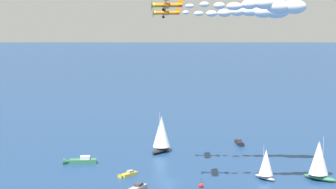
{
  "coord_description": "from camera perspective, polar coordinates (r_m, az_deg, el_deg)",
  "views": [
    {
      "loc": [
        -122.97,
        -55.92,
        38.48
      ],
      "look_at": [
        -0.1,
        0.25,
        21.06
      ],
      "focal_mm": 61.94,
      "sensor_mm": 36.0,
      "label": 1
    }
  ],
  "objects": [
    {
      "name": "ground_plane",
      "position": [
        140.46,
        0.11,
        -8.55
      ],
      "size": [
        2000.0,
        2000.0,
        0.0
      ],
      "primitive_type": "plane",
      "color": "navy"
    },
    {
      "name": "motorboat_near_centre",
      "position": [
        159.11,
        -8.81,
        -6.48
      ],
      "size": [
        6.44,
        8.89,
        2.59
      ],
      "color": "#33704C",
      "rests_on": "ground_plane"
    },
    {
      "name": "sailboat_far_port",
      "position": [
        143.22,
        9.61,
        -6.76
      ],
      "size": [
        5.03,
        6.51,
        8.36
      ],
      "color": "#9E9993",
      "rests_on": "ground_plane"
    },
    {
      "name": "sailboat_far_stbd",
      "position": [
        169.68,
        -0.65,
        -3.87
      ],
      "size": [
        9.47,
        5.47,
        12.0
      ],
      "color": "black",
      "rests_on": "ground_plane"
    },
    {
      "name": "motorboat_inshore",
      "position": [
        145.28,
        -4.05,
        -7.85
      ],
      "size": [
        5.72,
        3.03,
        1.61
      ],
      "color": "gold",
      "rests_on": "ground_plane"
    },
    {
      "name": "motorboat_offshore",
      "position": [
        181.9,
        7.06,
        -4.74
      ],
      "size": [
        7.04,
        4.97,
        2.04
      ],
      "color": "black",
      "rests_on": "ground_plane"
    },
    {
      "name": "motorboat_outer_ring_c",
      "position": [
        132.77,
        -3.22,
        -9.27
      ],
      "size": [
        7.09,
        2.27,
        2.03
      ],
      "color": "#9E9993",
      "rests_on": "ground_plane"
    },
    {
      "name": "sailboat_outer_ring_f",
      "position": [
        145.26,
        14.63,
        -6.22
      ],
      "size": [
        5.75,
        8.82,
        10.96
      ],
      "color": "#33704C",
      "rests_on": "ground_plane"
    },
    {
      "name": "marker_buoy",
      "position": [
        135.91,
        3.28,
        -8.94
      ],
      "size": [
        1.1,
        1.1,
        2.1
      ],
      "color": "red",
      "rests_on": "ground_plane"
    },
    {
      "name": "biplane_lead",
      "position": [
        125.46,
        -0.21,
        8.85
      ],
      "size": [
        7.25,
        7.08,
        3.6
      ],
      "color": "orange"
    },
    {
      "name": "smoke_trail_lead",
      "position": [
        126.64,
        10.12,
        8.59
      ],
      "size": [
        12.73,
        24.62,
        3.72
      ],
      "color": "silver"
    },
    {
      "name": "biplane_wingman",
      "position": [
        144.85,
        -0.26,
        8.1
      ],
      "size": [
        7.25,
        7.08,
        3.6
      ],
      "color": "orange"
    },
    {
      "name": "wingwalker_wingman",
      "position": [
        145.03,
        -0.26,
        8.96
      ],
      "size": [
        0.89,
        0.43,
        1.77
      ],
      "color": "#1E4CB2"
    },
    {
      "name": "smoke_trail_wingman",
      "position": [
        145.51,
        8.71,
        8.04
      ],
      "size": [
        12.08,
        25.27,
        3.4
      ],
      "color": "silver"
    }
  ]
}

